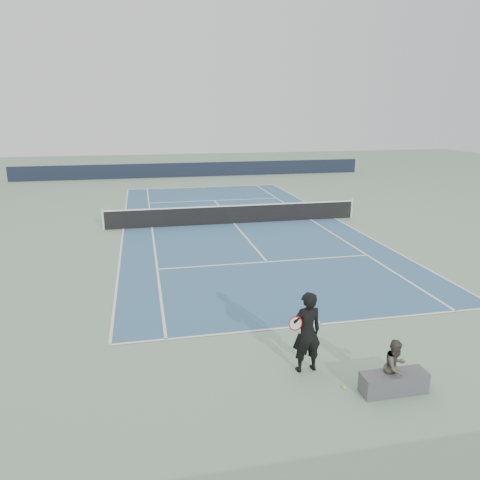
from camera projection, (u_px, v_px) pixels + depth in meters
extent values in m
plane|color=gray|center=(234.00, 224.00, 23.77)|extent=(80.00, 80.00, 0.00)
cube|color=#355E7F|center=(234.00, 224.00, 23.76)|extent=(10.97, 23.77, 0.01)
cylinder|color=silver|center=(103.00, 219.00, 22.34)|extent=(0.10, 0.10, 1.07)
cylinder|color=silver|center=(352.00, 208.00, 24.90)|extent=(0.10, 0.10, 1.07)
cube|color=black|center=(234.00, 215.00, 23.64)|extent=(12.80, 0.03, 0.90)
cube|color=white|center=(234.00, 206.00, 23.52)|extent=(12.80, 0.04, 0.06)
cube|color=black|center=(194.00, 170.00, 40.46)|extent=(30.00, 0.25, 1.20)
imported|color=black|center=(307.00, 332.00, 10.14)|extent=(0.75, 0.57, 1.85)
torus|color=#A40D11|center=(295.00, 323.00, 9.97)|extent=(0.34, 0.18, 0.36)
cylinder|color=white|center=(295.00, 323.00, 9.97)|extent=(0.29, 0.14, 0.32)
cylinder|color=white|center=(300.00, 333.00, 10.09)|extent=(0.08, 0.13, 0.27)
sphere|color=#CAD82C|center=(345.00, 388.00, 9.66)|extent=(0.07, 0.07, 0.07)
cube|color=#4D4C51|center=(394.00, 382.00, 9.51)|extent=(1.43, 0.95, 0.44)
imported|color=#464138|center=(395.00, 367.00, 9.42)|extent=(0.70, 0.64, 1.17)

